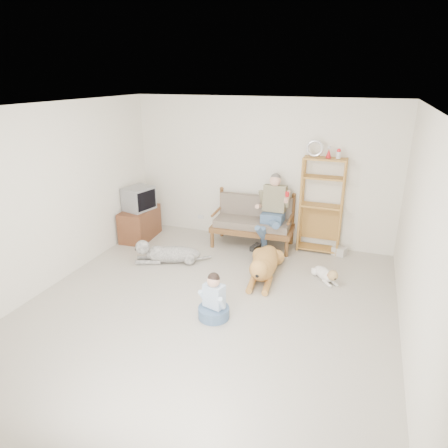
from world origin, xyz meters
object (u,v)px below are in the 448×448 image
at_px(loveseat, 254,220).
at_px(tv_stand, 140,224).
at_px(etagere, 321,205).
at_px(golden_retriever, 264,264).

xyz_separation_m(loveseat, tv_stand, (-2.20, -0.45, -0.19)).
bearing_deg(tv_stand, etagere, 6.02).
relative_size(loveseat, etagere, 0.76).
bearing_deg(loveseat, etagere, 3.83).
height_order(loveseat, etagere, etagere).
distance_m(etagere, tv_stand, 3.50).
bearing_deg(etagere, tv_stand, -170.16).
height_order(tv_stand, golden_retriever, tv_stand).
relative_size(etagere, golden_retriever, 1.22).
height_order(etagere, tv_stand, etagere).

